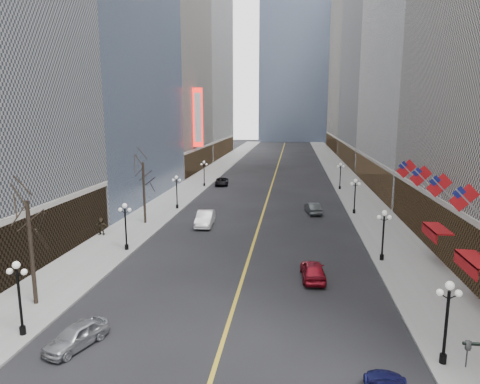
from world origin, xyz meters
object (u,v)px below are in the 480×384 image
(streetlamp_west_3, at_px, (204,171))
(car_nb_far, at_px, (222,181))
(streetlamp_east_1, at_px, (383,230))
(streetlamp_east_2, at_px, (355,192))
(streetlamp_east_3, at_px, (340,173))
(streetlamp_west_2, at_px, (177,188))
(streetlamp_west_0, at_px, (19,290))
(streetlamp_east_0, at_px, (447,314))
(streetlamp_west_1, at_px, (125,222))
(car_nb_near, at_px, (76,336))
(car_sb_mid, at_px, (313,270))
(car_sb_far, at_px, (313,208))
(car_nb_mid, at_px, (205,219))

(streetlamp_west_3, xyz_separation_m, car_nb_far, (2.80, 2.20, -2.22))
(streetlamp_east_1, distance_m, streetlamp_east_2, 18.00)
(streetlamp_east_3, distance_m, streetlamp_west_2, 29.68)
(streetlamp_east_1, bearing_deg, streetlamp_west_0, -145.86)
(streetlamp_east_0, distance_m, streetlamp_east_1, 16.00)
(streetlamp_east_3, xyz_separation_m, streetlamp_west_0, (-23.60, -52.00, 0.00))
(streetlamp_west_1, distance_m, car_nb_near, 17.19)
(streetlamp_east_3, height_order, car_sb_mid, streetlamp_east_3)
(streetlamp_east_2, relative_size, car_sb_mid, 1.01)
(streetlamp_east_0, distance_m, car_sb_mid, 12.88)
(streetlamp_west_0, bearing_deg, streetlamp_east_3, 65.59)
(streetlamp_east_2, relative_size, streetlamp_east_3, 1.00)
(streetlamp_east_0, distance_m, car_sb_far, 34.32)
(streetlamp_west_1, bearing_deg, car_nb_near, -77.44)
(streetlamp_east_3, bearing_deg, streetlamp_east_1, -90.00)
(car_nb_near, xyz_separation_m, car_nb_mid, (1.82, 26.71, 0.18))
(streetlamp_west_3, bearing_deg, streetlamp_west_0, -90.00)
(streetlamp_east_0, xyz_separation_m, car_sb_far, (-5.28, 33.84, -2.18))
(streetlamp_east_2, bearing_deg, streetlamp_west_2, 180.00)
(streetlamp_west_0, relative_size, car_sb_mid, 1.01)
(streetlamp_west_0, relative_size, car_nb_mid, 0.87)
(streetlamp_east_1, relative_size, streetlamp_west_1, 1.00)
(streetlamp_east_2, relative_size, car_sb_far, 1.03)
(streetlamp_east_2, height_order, car_nb_near, streetlamp_east_2)
(streetlamp_west_2, height_order, streetlamp_west_3, same)
(streetlamp_west_1, relative_size, car_sb_far, 1.03)
(streetlamp_east_3, distance_m, car_sb_far, 19.04)
(streetlamp_west_0, xyz_separation_m, streetlamp_west_2, (0.00, 34.00, 0.00))
(streetlamp_west_1, bearing_deg, car_sb_far, 44.24)
(streetlamp_west_0, bearing_deg, streetlamp_west_1, 90.00)
(streetlamp_east_3, relative_size, car_sb_far, 1.03)
(streetlamp_west_3, height_order, car_nb_near, streetlamp_west_3)
(streetlamp_east_1, relative_size, car_nb_mid, 0.87)
(streetlamp_east_0, distance_m, streetlamp_east_2, 34.00)
(streetlamp_west_2, distance_m, streetlamp_west_3, 18.00)
(streetlamp_west_3, xyz_separation_m, car_nb_near, (3.71, -52.64, -2.23))
(streetlamp_west_0, bearing_deg, streetlamp_east_1, 34.14)
(streetlamp_east_2, distance_m, streetlamp_east_3, 18.00)
(streetlamp_west_2, bearing_deg, car_sb_mid, -52.89)
(streetlamp_west_0, bearing_deg, car_nb_near, -9.76)
(streetlamp_east_2, distance_m, car_sb_far, 5.71)
(streetlamp_east_0, bearing_deg, streetlamp_west_3, 114.41)
(streetlamp_west_0, distance_m, car_sb_mid, 20.69)
(streetlamp_east_1, distance_m, car_sb_mid, 8.24)
(streetlamp_east_2, bearing_deg, streetlamp_west_3, 142.67)
(streetlamp_west_0, xyz_separation_m, streetlamp_west_3, (0.00, 52.00, 0.00))
(streetlamp_east_0, xyz_separation_m, streetlamp_east_3, (0.00, 52.00, 0.00))
(car_nb_near, bearing_deg, streetlamp_west_0, -168.79)
(streetlamp_west_1, distance_m, streetlamp_west_2, 18.00)
(streetlamp_east_1, distance_m, car_nb_far, 43.55)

